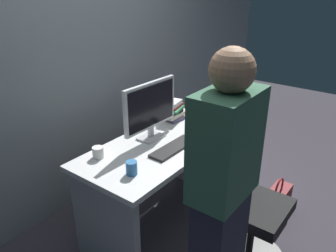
{
  "coord_description": "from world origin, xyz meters",
  "views": [
    {
      "loc": [
        -1.83,
        -1.43,
        1.92
      ],
      "look_at": [
        0.0,
        -0.05,
        0.9
      ],
      "focal_mm": 36.07,
      "sensor_mm": 36.0,
      "label": 1
    }
  ],
  "objects": [
    {
      "name": "mouse",
      "position": [
        0.26,
        -0.13,
        0.77
      ],
      "size": [
        0.06,
        0.1,
        0.03
      ],
      "primitive_type": "ellipsoid",
      "color": "black",
      "rests_on": "desk"
    },
    {
      "name": "monitor",
      "position": [
        -0.0,
        0.12,
        1.01
      ],
      "size": [
        0.54,
        0.15,
        0.46
      ],
      "color": "silver",
      "rests_on": "desk"
    },
    {
      "name": "ground_plane",
      "position": [
        0.0,
        0.0,
        0.0
      ],
      "size": [
        9.0,
        9.0,
        0.0
      ],
      "primitive_type": "plane",
      "color": "#3D3842"
    },
    {
      "name": "desk",
      "position": [
        0.0,
        0.0,
        0.52
      ],
      "size": [
        1.41,
        0.67,
        0.75
      ],
      "color": "white",
      "rests_on": "ground"
    },
    {
      "name": "handbag",
      "position": [
        0.64,
        -0.74,
        0.14
      ],
      "size": [
        0.34,
        0.14,
        0.38
      ],
      "color": "maroon",
      "rests_on": "ground"
    },
    {
      "name": "wall_back",
      "position": [
        0.0,
        0.87,
        1.5
      ],
      "size": [
        6.4,
        0.1,
        3.0
      ],
      "primitive_type": "cube",
      "color": "gray",
      "rests_on": "ground"
    },
    {
      "name": "person_at_desk",
      "position": [
        -0.45,
        -0.76,
        0.84
      ],
      "size": [
        0.4,
        0.24,
        1.64
      ],
      "color": "#262838",
      "rests_on": "ground"
    },
    {
      "name": "cup_near_keyboard",
      "position": [
        -0.48,
        -0.12,
        0.8
      ],
      "size": [
        0.07,
        0.07,
        0.09
      ],
      "primitive_type": "cylinder",
      "color": "#3372B2",
      "rests_on": "desk"
    },
    {
      "name": "office_chair",
      "position": [
        0.04,
        -0.71,
        0.43
      ],
      "size": [
        0.52,
        0.52,
        0.94
      ],
      "color": "black",
      "rests_on": "ground"
    },
    {
      "name": "keyboard",
      "position": [
        -0.04,
        -0.13,
        0.76
      ],
      "size": [
        0.43,
        0.14,
        0.02
      ],
      "primitive_type": "cube",
      "rotation": [
        0.0,
        0.0,
        -0.02
      ],
      "color": "#262626",
      "rests_on": "desk"
    },
    {
      "name": "cup_by_monitor",
      "position": [
        -0.46,
        0.22,
        0.79
      ],
      "size": [
        0.08,
        0.08,
        0.08
      ],
      "primitive_type": "cylinder",
      "color": "white",
      "rests_on": "desk"
    },
    {
      "name": "book_stack",
      "position": [
        0.4,
        0.2,
        0.84
      ],
      "size": [
        0.23,
        0.2,
        0.18
      ],
      "color": "#594C72",
      "rests_on": "desk"
    }
  ]
}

